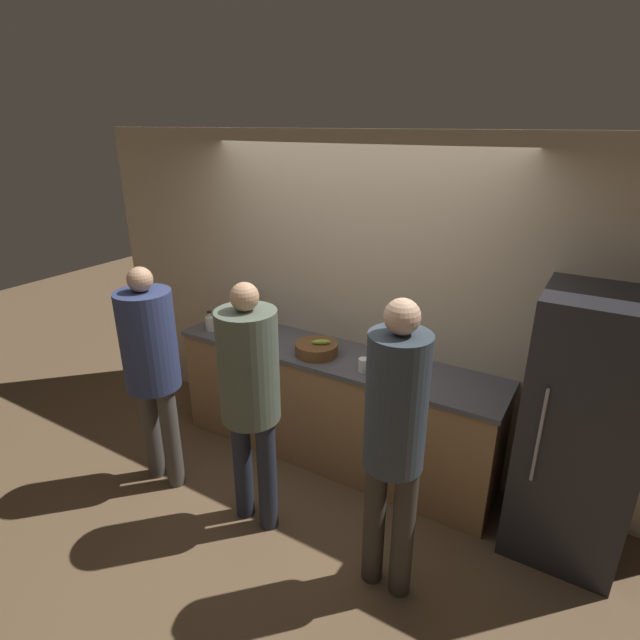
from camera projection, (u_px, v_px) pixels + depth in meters
ground_plane at (311, 477)px, 3.99m from camera, size 14.00×14.00×0.00m
wall_back at (353, 301)px, 4.03m from camera, size 5.20×0.06×2.60m
counter at (333, 405)px, 4.09m from camera, size 2.69×0.63×0.95m
refrigerator at (581, 430)px, 3.06m from camera, size 0.66×0.67×1.76m
person_left at (151, 358)px, 3.59m from camera, size 0.39×0.39×1.74m
person_center at (250, 386)px, 3.17m from camera, size 0.38×0.38×1.77m
person_right at (395, 432)px, 2.67m from camera, size 0.33×0.33×1.85m
fruit_bowl at (317, 349)px, 3.88m from camera, size 0.33×0.33×0.13m
utensil_crock at (258, 314)px, 4.51m from camera, size 0.13×0.13×0.30m
bottle_clear at (210, 323)px, 4.32m from camera, size 0.08×0.08×0.18m
cup_blue at (261, 324)px, 4.34m from camera, size 0.07×0.07×0.10m
cup_white at (364, 365)px, 3.61m from camera, size 0.08×0.08×0.10m
potted_plant at (239, 310)px, 4.48m from camera, size 0.14×0.14×0.21m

